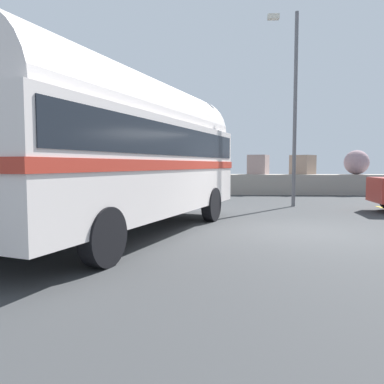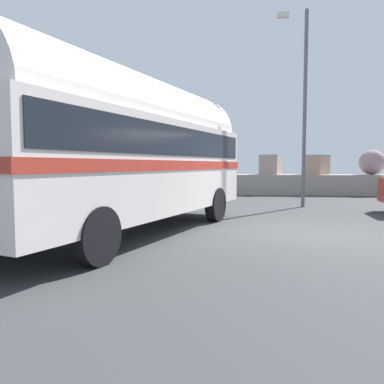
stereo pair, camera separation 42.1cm
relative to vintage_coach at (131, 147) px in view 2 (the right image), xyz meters
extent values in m
cube|color=#353738|center=(3.94, 0.61, -2.04)|extent=(32.00, 26.00, 0.02)
cube|color=gray|center=(3.94, 12.41, -1.50)|extent=(31.36, 1.80, 1.10)
cube|color=gray|center=(-8.50, 12.54, -0.45)|extent=(1.29, 1.23, 0.99)
sphere|color=#9B9491|center=(-5.40, 12.62, -0.59)|extent=(0.73, 0.73, 0.73)
cube|color=tan|center=(-2.90, 12.04, -0.46)|extent=(1.41, 1.43, 0.98)
cube|color=gray|center=(1.11, 12.00, -0.31)|extent=(1.44, 1.57, 1.27)
cube|color=gray|center=(4.41, 12.80, -0.41)|extent=(1.34, 1.38, 1.09)
cube|color=tan|center=(6.91, 12.91, -0.41)|extent=(1.58, 1.59, 1.08)
sphere|color=gray|center=(9.78, 12.69, -0.28)|extent=(1.33, 1.33, 1.33)
cylinder|color=black|center=(-0.22, 2.82, -1.55)|extent=(0.57, 1.00, 0.96)
cylinder|color=black|center=(1.87, 2.11, -1.55)|extent=(0.57, 1.00, 0.96)
cylinder|color=black|center=(-1.88, -2.12, -1.55)|extent=(0.57, 1.00, 0.96)
cylinder|color=black|center=(0.22, -2.82, -1.55)|extent=(0.57, 1.00, 0.96)
cube|color=silver|center=(0.00, 0.00, -0.48)|extent=(4.95, 8.73, 2.10)
cylinder|color=silver|center=(0.00, 0.00, 0.57)|extent=(4.65, 8.35, 2.20)
cube|color=#B23223|center=(0.00, 0.00, -0.42)|extent=(5.02, 8.82, 0.20)
cube|color=black|center=(0.00, 0.00, 0.10)|extent=(4.87, 8.42, 0.64)
cube|color=silver|center=(1.36, 4.04, -1.35)|extent=(2.21, 0.88, 0.28)
cylinder|color=#5B5B60|center=(5.02, 6.15, 1.64)|extent=(0.14, 0.14, 7.37)
cube|color=beige|center=(4.17, 6.36, 5.22)|extent=(0.44, 0.24, 0.18)
camera|label=1|loc=(1.97, -8.54, -0.42)|focal=35.03mm
camera|label=2|loc=(2.39, -8.51, -0.42)|focal=35.03mm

